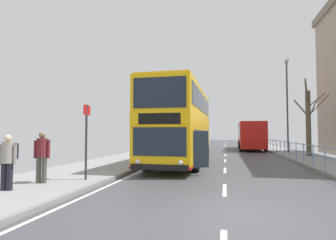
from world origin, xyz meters
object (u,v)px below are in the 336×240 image
object	(u,v)px
pedestrian_with_backpack	(42,153)
bus_stop_sign_near	(86,133)
double_decker_bus_main	(181,125)
bare_tree_far_00	(308,120)
background_bus_far_lane	(251,135)
pedestrian_companion	(8,158)
street_lamp_far_side	(287,99)

from	to	relation	value
pedestrian_with_backpack	bus_stop_sign_near	size ratio (longest dim) A/B	0.63
pedestrian_with_backpack	double_decker_bus_main	bearing A→B (deg)	64.67
bus_stop_sign_near	bare_tree_far_00	bearing A→B (deg)	49.55
background_bus_far_lane	pedestrian_with_backpack	size ratio (longest dim) A/B	5.92
pedestrian_with_backpack	pedestrian_companion	bearing A→B (deg)	-99.74
double_decker_bus_main	street_lamp_far_side	size ratio (longest dim) A/B	1.24
pedestrian_with_backpack	street_lamp_far_side	bearing A→B (deg)	57.26
pedestrian_with_backpack	bare_tree_far_00	size ratio (longest dim) A/B	0.29
street_lamp_far_side	bare_tree_far_00	distance (m)	4.69
double_decker_bus_main	bare_tree_far_00	xyz separation A→B (m)	(8.61, 6.33, 0.50)
double_decker_bus_main	background_bus_far_lane	distance (m)	17.02
background_bus_far_lane	street_lamp_far_side	bearing A→B (deg)	-64.35
double_decker_bus_main	pedestrian_with_backpack	bearing A→B (deg)	-115.33
pedestrian_with_backpack	street_lamp_far_side	world-z (taller)	street_lamp_far_side
pedestrian_with_backpack	pedestrian_companion	xyz separation A→B (m)	(-0.22, -1.27, -0.06)
bus_stop_sign_near	bare_tree_far_00	world-z (taller)	bare_tree_far_00
bus_stop_sign_near	bare_tree_far_00	size ratio (longest dim) A/B	0.46
double_decker_bus_main	bus_stop_sign_near	world-z (taller)	double_decker_bus_main
pedestrian_with_backpack	pedestrian_companion	world-z (taller)	pedestrian_with_backpack
pedestrian_with_backpack	bare_tree_far_00	world-z (taller)	bare_tree_far_00
pedestrian_companion	street_lamp_far_side	bearing A→B (deg)	58.54
pedestrian_with_backpack	background_bus_far_lane	bearing A→B (deg)	69.50
background_bus_far_lane	pedestrian_companion	world-z (taller)	background_bus_far_lane
double_decker_bus_main	pedestrian_with_backpack	size ratio (longest dim) A/B	5.97
bus_stop_sign_near	background_bus_far_lane	bearing A→B (deg)	71.26
background_bus_far_lane	pedestrian_with_backpack	world-z (taller)	background_bus_far_lane
background_bus_far_lane	street_lamp_far_side	xyz separation A→B (m)	(2.73, -5.68, 3.27)
background_bus_far_lane	pedestrian_companion	bearing A→B (deg)	-109.98
pedestrian_with_backpack	bus_stop_sign_near	bearing A→B (deg)	39.00
pedestrian_with_backpack	bus_stop_sign_near	xyz separation A→B (m)	(1.13, 0.92, 0.66)
double_decker_bus_main	bus_stop_sign_near	distance (m)	7.08
double_decker_bus_main	bare_tree_far_00	distance (m)	10.70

